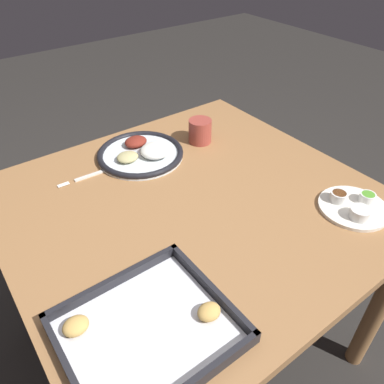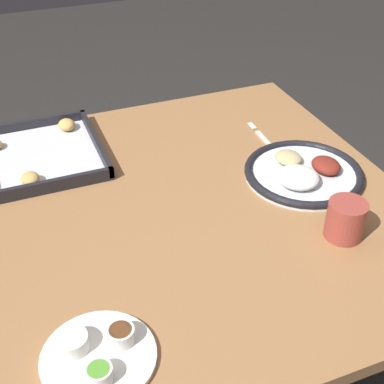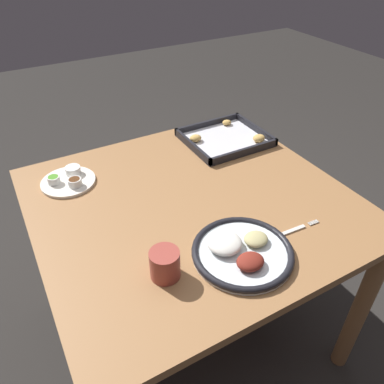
{
  "view_description": "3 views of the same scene",
  "coord_description": "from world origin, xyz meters",
  "px_view_note": "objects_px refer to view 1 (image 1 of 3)",
  "views": [
    {
      "loc": [
        0.49,
        0.66,
        1.39
      ],
      "look_at": [
        0.0,
        0.0,
        0.75
      ],
      "focal_mm": 35.0,
      "sensor_mm": 36.0,
      "label": 1
    },
    {
      "loc": [
        -0.89,
        0.35,
        1.45
      ],
      "look_at": [
        0.0,
        0.0,
        0.75
      ],
      "focal_mm": 50.0,
      "sensor_mm": 36.0,
      "label": 2
    },
    {
      "loc": [
        -0.48,
        -0.86,
        1.49
      ],
      "look_at": [
        0.0,
        0.0,
        0.75
      ],
      "focal_mm": 35.0,
      "sensor_mm": 36.0,
      "label": 3
    }
  ],
  "objects_px": {
    "dinner_plate": "(141,153)",
    "baking_tray": "(147,331)",
    "saucer_plate": "(354,206)",
    "drinking_cup": "(200,131)",
    "fork": "(95,174)"
  },
  "relations": [
    {
      "from": "saucer_plate",
      "to": "baking_tray",
      "type": "bearing_deg",
      "value": -1.26
    },
    {
      "from": "dinner_plate",
      "to": "baking_tray",
      "type": "bearing_deg",
      "value": 60.69
    },
    {
      "from": "dinner_plate",
      "to": "drinking_cup",
      "type": "bearing_deg",
      "value": 170.4
    },
    {
      "from": "fork",
      "to": "drinking_cup",
      "type": "bearing_deg",
      "value": 177.94
    },
    {
      "from": "dinner_plate",
      "to": "baking_tray",
      "type": "relative_size",
      "value": 0.88
    },
    {
      "from": "fork",
      "to": "baking_tray",
      "type": "xyz_separation_m",
      "value": [
        0.15,
        0.56,
        0.01
      ]
    },
    {
      "from": "saucer_plate",
      "to": "fork",
      "type": "bearing_deg",
      "value": -49.06
    },
    {
      "from": "saucer_plate",
      "to": "drinking_cup",
      "type": "relative_size",
      "value": 2.29
    },
    {
      "from": "dinner_plate",
      "to": "saucer_plate",
      "type": "bearing_deg",
      "value": 119.62
    },
    {
      "from": "drinking_cup",
      "to": "baking_tray",
      "type": "bearing_deg",
      "value": 44.7
    },
    {
      "from": "dinner_plate",
      "to": "baking_tray",
      "type": "xyz_separation_m",
      "value": [
        0.32,
        0.57,
        -0.0
      ]
    },
    {
      "from": "fork",
      "to": "baking_tray",
      "type": "height_order",
      "value": "baking_tray"
    },
    {
      "from": "baking_tray",
      "to": "fork",
      "type": "bearing_deg",
      "value": -104.81
    },
    {
      "from": "fork",
      "to": "drinking_cup",
      "type": "distance_m",
      "value": 0.39
    },
    {
      "from": "dinner_plate",
      "to": "saucer_plate",
      "type": "distance_m",
      "value": 0.67
    }
  ]
}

